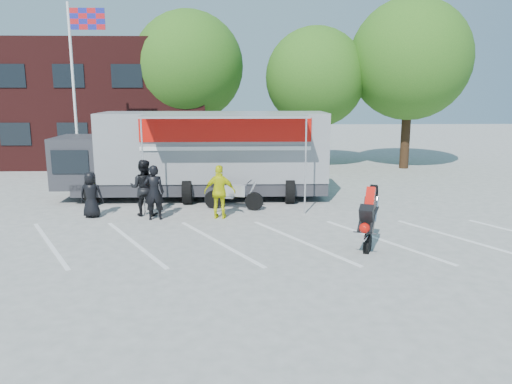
{
  "coord_description": "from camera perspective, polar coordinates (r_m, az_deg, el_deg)",
  "views": [
    {
      "loc": [
        0.83,
        -12.79,
        4.32
      ],
      "look_at": [
        1.32,
        1.82,
        1.3
      ],
      "focal_mm": 35.0,
      "sensor_mm": 36.0,
      "label": 1
    }
  ],
  "objects": [
    {
      "name": "spectator_hivis",
      "position": [
        16.9,
        -4.15,
        0.01
      ],
      "size": [
        1.12,
        0.58,
        1.83
      ],
      "primitive_type": "imported",
      "rotation": [
        0.0,
        0.0,
        3.01
      ],
      "color": "#DFE50C",
      "rests_on": "ground"
    },
    {
      "name": "stunt_bike_rider",
      "position": [
        14.45,
        12.97,
        -6.02
      ],
      "size": [
        1.39,
        1.83,
        1.95
      ],
      "primitive_type": null,
      "rotation": [
        0.0,
        0.0,
        -0.42
      ],
      "color": "black",
      "rests_on": "ground"
    },
    {
      "name": "flagpole",
      "position": [
        23.88,
        -19.64,
        12.77
      ],
      "size": [
        1.61,
        0.12,
        8.0
      ],
      "color": "white",
      "rests_on": "ground"
    },
    {
      "name": "tree_left",
      "position": [
        28.96,
        -7.74,
        14.03
      ],
      "size": [
        6.12,
        6.12,
        8.64
      ],
      "color": "#382314",
      "rests_on": "ground"
    },
    {
      "name": "parked_motorcycle",
      "position": [
        18.33,
        -2.56,
        -1.97
      ],
      "size": [
        2.36,
        1.26,
        1.17
      ],
      "primitive_type": null,
      "rotation": [
        0.0,
        0.0,
        1.33
      ],
      "color": "silver",
      "rests_on": "ground"
    },
    {
      "name": "spectator_leather_c",
      "position": [
        17.67,
        -12.73,
        0.48
      ],
      "size": [
        1.01,
        0.82,
        1.96
      ],
      "primitive_type": "imported",
      "rotation": [
        0.0,
        0.0,
        3.05
      ],
      "color": "black",
      "rests_on": "ground"
    },
    {
      "name": "transporter_truck",
      "position": [
        20.31,
        -6.12,
        -0.68
      ],
      "size": [
        10.8,
        5.23,
        3.43
      ],
      "primitive_type": null,
      "rotation": [
        0.0,
        0.0,
        -0.0
      ],
      "color": "gray",
      "rests_on": "ground"
    },
    {
      "name": "parking_bay_lines",
      "position": [
        14.47,
        -5.13,
        -5.72
      ],
      "size": [
        18.09,
        13.33,
        0.01
      ],
      "primitive_type": "cube",
      "rotation": [
        0.0,
        0.0,
        0.52
      ],
      "color": "white",
      "rests_on": "ground"
    },
    {
      "name": "spectator_leather_b",
      "position": [
        17.02,
        -11.58,
        -0.06
      ],
      "size": [
        0.73,
        0.52,
        1.86
      ],
      "primitive_type": "imported",
      "rotation": [
        0.0,
        0.0,
        3.26
      ],
      "color": "black",
      "rests_on": "ground"
    },
    {
      "name": "office_building",
      "position": [
        32.65,
        -21.57,
        9.42
      ],
      "size": [
        18.0,
        8.0,
        7.0
      ],
      "primitive_type": "cube",
      "color": "#3F1514",
      "rests_on": "ground"
    },
    {
      "name": "tree_right",
      "position": [
        28.83,
        17.19,
        14.26
      ],
      "size": [
        6.46,
        6.46,
        9.12
      ],
      "color": "#382314",
      "rests_on": "ground"
    },
    {
      "name": "ground",
      "position": [
        13.53,
        -5.37,
        -7.0
      ],
      "size": [
        100.0,
        100.0,
        0.0
      ],
      "primitive_type": "plane",
      "color": "#ABABA5",
      "rests_on": "ground"
    },
    {
      "name": "spectator_leather_a",
      "position": [
        17.91,
        -18.32,
        -0.29
      ],
      "size": [
        0.79,
        0.53,
        1.59
      ],
      "primitive_type": "imported",
      "rotation": [
        0.0,
        0.0,
        3.11
      ],
      "color": "black",
      "rests_on": "ground"
    },
    {
      "name": "tree_mid",
      "position": [
        28.11,
        6.8,
        12.86
      ],
      "size": [
        5.44,
        5.44,
        7.68
      ],
      "color": "#382314",
      "rests_on": "ground"
    }
  ]
}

